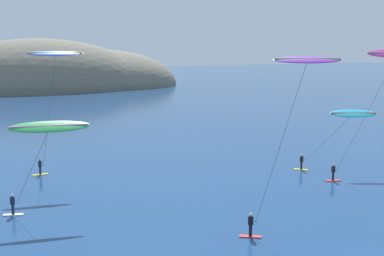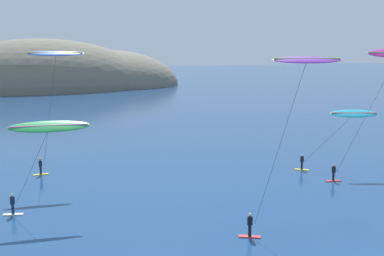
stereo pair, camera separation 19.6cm
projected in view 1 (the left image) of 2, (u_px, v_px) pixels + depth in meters
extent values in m
ellipsoid|color=#6B6656|center=(40.00, 89.00, 152.17)|extent=(70.78, 45.23, 31.42)
ellipsoid|color=#6B6656|center=(104.00, 85.00, 165.66)|extent=(50.65, 44.10, 24.34)
cube|color=silver|center=(13.00, 215.00, 37.07)|extent=(1.55, 0.85, 0.08)
cylinder|color=#192338|center=(13.00, 209.00, 37.00)|extent=(0.22, 0.22, 0.80)
cube|color=#192338|center=(12.00, 201.00, 36.88)|extent=(0.37, 0.25, 0.60)
sphere|color=beige|center=(12.00, 195.00, 36.81)|extent=(0.22, 0.22, 0.22)
cylinder|color=black|center=(17.00, 202.00, 36.99)|extent=(0.13, 0.55, 0.04)
ellipsoid|color=green|center=(49.00, 127.00, 36.77)|extent=(6.28, 2.22, 0.89)
cylinder|color=#D660B7|center=(49.00, 126.00, 36.76)|extent=(5.80, 1.09, 0.16)
cylinder|color=#333338|center=(33.00, 165.00, 36.89)|extent=(2.64, 0.45, 5.65)
cube|color=red|center=(250.00, 236.00, 32.79)|extent=(1.48, 1.13, 0.08)
cylinder|color=black|center=(250.00, 230.00, 32.71)|extent=(0.22, 0.22, 0.80)
cube|color=black|center=(251.00, 221.00, 32.60)|extent=(0.39, 0.31, 0.60)
sphere|color=beige|center=(251.00, 215.00, 32.53)|extent=(0.22, 0.22, 0.22)
cylinder|color=black|center=(256.00, 222.00, 32.65)|extent=(0.23, 0.53, 0.04)
ellipsoid|color=purple|center=(307.00, 60.00, 31.10)|extent=(4.71, 2.71, 0.59)
cylinder|color=#7ACC42|center=(307.00, 59.00, 31.09)|extent=(4.14, 1.67, 0.16)
cylinder|color=#333338|center=(281.00, 144.00, 31.88)|extent=(2.98, 1.13, 10.84)
cube|color=yellow|center=(40.00, 175.00, 48.80)|extent=(1.51, 0.43, 0.08)
cylinder|color=#192338|center=(40.00, 170.00, 48.73)|extent=(0.22, 0.22, 0.80)
cube|color=#192338|center=(40.00, 164.00, 48.62)|extent=(0.37, 0.25, 0.60)
sphere|color=#9E7051|center=(40.00, 160.00, 48.55)|extent=(0.22, 0.22, 0.22)
cylinder|color=black|center=(44.00, 165.00, 48.73)|extent=(0.12, 0.55, 0.04)
ellipsoid|color=blue|center=(55.00, 53.00, 47.36)|extent=(5.61, 1.89, 0.63)
cylinder|color=gold|center=(55.00, 53.00, 47.35)|extent=(5.20, 0.93, 0.16)
cylinder|color=#333338|center=(49.00, 110.00, 48.06)|extent=(1.66, 0.27, 11.06)
cube|color=red|center=(333.00, 181.00, 46.58)|extent=(1.55, 0.79, 0.08)
cylinder|color=black|center=(333.00, 176.00, 46.51)|extent=(0.22, 0.22, 0.80)
cube|color=black|center=(333.00, 169.00, 46.40)|extent=(0.39, 0.32, 0.60)
sphere|color=tan|center=(334.00, 165.00, 46.33)|extent=(0.22, 0.22, 0.22)
cylinder|color=black|center=(337.00, 170.00, 46.42)|extent=(0.26, 0.52, 0.04)
cylinder|color=#333338|center=(367.00, 113.00, 45.57)|extent=(4.75, 2.11, 11.11)
cube|color=yellow|center=(301.00, 170.00, 50.82)|extent=(1.40, 1.28, 0.08)
cylinder|color=black|center=(301.00, 166.00, 50.75)|extent=(0.22, 0.22, 0.80)
cube|color=black|center=(302.00, 159.00, 50.63)|extent=(0.39, 0.33, 0.60)
sphere|color=beige|center=(302.00, 155.00, 50.56)|extent=(0.22, 0.22, 0.22)
cylinder|color=black|center=(305.00, 160.00, 50.65)|extent=(0.28, 0.51, 0.04)
ellipsoid|color=#23B2C6|center=(353.00, 114.00, 49.74)|extent=(4.92, 3.26, 0.85)
cylinder|color=#DB4C38|center=(353.00, 113.00, 49.73)|extent=(4.23, 2.18, 0.16)
cylinder|color=#333338|center=(329.00, 138.00, 50.20)|extent=(4.34, 2.14, 4.90)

